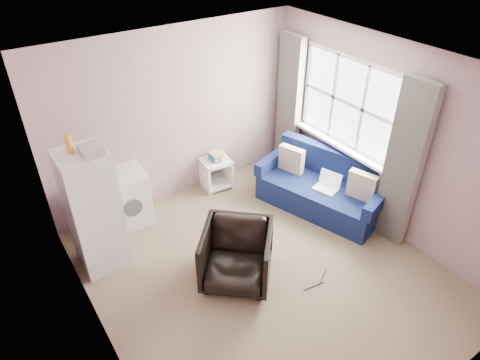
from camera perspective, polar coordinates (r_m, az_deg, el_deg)
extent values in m
cube|color=#7E6C53|center=(5.36, 3.25, -12.18)|extent=(3.80, 4.20, 0.02)
cube|color=silver|center=(3.95, 4.44, 14.07)|extent=(3.80, 4.20, 0.02)
cube|color=#A38086|center=(6.10, -8.49, 8.36)|extent=(3.80, 0.02, 2.50)
cube|color=#A38086|center=(3.58, 25.76, -17.18)|extent=(3.80, 0.02, 2.50)
cube|color=#A38086|center=(3.91, -19.43, -10.08)|extent=(0.02, 4.20, 2.50)
cube|color=#A38086|center=(5.76, 19.09, 5.14)|extent=(0.02, 4.20, 2.50)
cube|color=white|center=(6.02, 14.27, 9.93)|extent=(0.01, 1.60, 1.20)
imported|color=black|center=(4.99, -0.45, -9.78)|extent=(1.07, 1.06, 0.80)
cube|color=silver|center=(5.25, -18.95, -3.95)|extent=(0.55, 0.55, 1.57)
cube|color=#4A4950|center=(5.42, -15.88, -4.67)|extent=(0.02, 0.50, 0.02)
cube|color=#4A4950|center=(5.32, -17.35, 0.23)|extent=(0.02, 0.03, 0.45)
cube|color=silver|center=(5.11, -16.61, -0.33)|extent=(0.01, 0.38, 0.54)
cylinder|color=orange|center=(4.81, -21.85, 4.47)|extent=(0.07, 0.07, 0.21)
cube|color=#A9AAA0|center=(4.76, -19.20, 3.80)|extent=(0.24, 0.27, 0.08)
cube|color=silver|center=(6.04, -14.88, -2.21)|extent=(0.61, 0.61, 0.79)
cube|color=#4A4950|center=(5.83, -15.35, 0.63)|extent=(0.57, 0.55, 0.05)
cylinder|color=#4A4950|center=(5.81, -14.10, -3.62)|extent=(0.26, 0.04, 0.26)
cube|color=white|center=(6.53, -3.33, 2.55)|extent=(0.47, 0.47, 0.04)
cube|color=white|center=(6.75, -3.22, -0.32)|extent=(0.47, 0.47, 0.04)
cube|color=white|center=(6.58, -4.81, 0.54)|extent=(0.09, 0.43, 0.48)
cube|color=white|center=(6.71, -1.76, 1.40)|extent=(0.09, 0.43, 0.48)
cube|color=#205B85|center=(6.51, -3.34, 2.80)|extent=(0.17, 0.22, 0.03)
cube|color=tan|center=(6.50, -3.25, 3.04)|extent=(0.15, 0.21, 0.03)
cube|color=#205B85|center=(6.49, -3.45, 3.23)|extent=(0.18, 0.23, 0.03)
cube|color=tan|center=(6.47, -3.28, 3.45)|extent=(0.14, 0.21, 0.03)
cube|color=navy|center=(6.32, 10.68, -2.05)|extent=(1.31, 1.91, 0.39)
cube|color=navy|center=(6.35, 12.48, 2.28)|extent=(0.69, 1.71, 0.43)
cube|color=navy|center=(5.92, 18.07, -2.66)|extent=(0.82, 0.38, 0.19)
cube|color=navy|center=(6.50, 4.50, 2.67)|extent=(0.82, 0.38, 0.19)
cube|color=beige|center=(5.97, 15.97, -0.74)|extent=(0.23, 0.40, 0.39)
cube|color=beige|center=(6.36, 6.86, 2.77)|extent=(0.23, 0.40, 0.39)
cube|color=white|center=(6.12, 11.31, -1.17)|extent=(0.31, 0.37, 0.02)
cube|color=silver|center=(6.15, 11.96, 0.19)|extent=(0.15, 0.32, 0.21)
cube|color=white|center=(6.25, 13.05, 4.54)|extent=(0.14, 1.70, 0.04)
cube|color=white|center=(6.27, 13.40, 4.90)|extent=(0.02, 1.68, 0.05)
cube|color=white|center=(6.01, 14.15, 9.90)|extent=(0.02, 1.68, 0.05)
cube|color=white|center=(5.80, 14.99, 15.30)|extent=(0.02, 1.68, 0.05)
cube|color=white|center=(5.57, 20.08, 6.85)|extent=(0.02, 0.05, 1.20)
cube|color=white|center=(5.85, 16.04, 8.94)|extent=(0.02, 0.05, 1.20)
cube|color=white|center=(6.17, 12.35, 10.79)|extent=(0.02, 0.05, 1.20)
cube|color=white|center=(6.52, 9.01, 12.41)|extent=(0.02, 0.05, 1.20)
cube|color=beige|center=(5.55, 20.93, 1.81)|extent=(0.12, 0.46, 2.18)
cube|color=beige|center=(6.81, 6.55, 9.90)|extent=(0.12, 0.46, 2.18)
cylinder|color=black|center=(5.35, 10.90, -12.74)|extent=(0.26, 0.14, 0.01)
cylinder|color=black|center=(5.25, 9.81, -13.79)|extent=(0.29, 0.05, 0.01)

